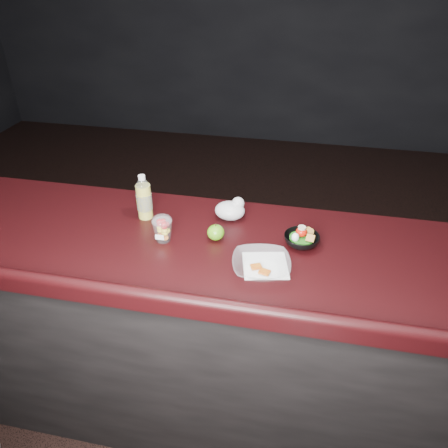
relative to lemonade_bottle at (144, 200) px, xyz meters
The scene contains 9 objects.
room_shell 0.90m from the lemonade_bottle, 55.97° to the right, with size 8.00×8.00×8.00m.
counter 0.68m from the lemonade_bottle, 25.19° to the right, with size 4.06×0.71×1.02m.
lemonade_bottle is the anchor object (origin of this frame).
fruit_cup 0.20m from the lemonade_bottle, 49.73° to the right, with size 0.08×0.08×0.11m.
green_apple 0.35m from the lemonade_bottle, 17.39° to the right, with size 0.07×0.07×0.07m.
plastic_bag 0.37m from the lemonade_bottle, 10.12° to the left, with size 0.13×0.11×0.09m.
snack_bowl 0.67m from the lemonade_bottle, ahead, with size 0.17×0.17×0.08m.
takeout_bowl 0.60m from the lemonade_bottle, 26.86° to the right, with size 0.24×0.24×0.05m.
paper_napkin 0.60m from the lemonade_bottle, 23.39° to the right, with size 0.16×0.16×0.00m, color white.
Camera 1 is at (0.36, -1.06, 2.01)m, focal length 35.00 mm.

